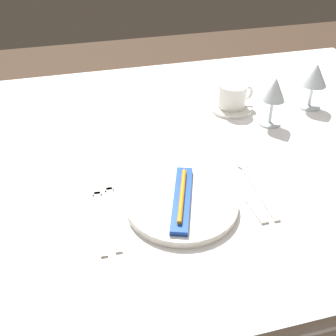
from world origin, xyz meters
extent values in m
plane|color=#4C3828|center=(0.00, 0.00, 0.00)|extent=(6.00, 6.00, 0.00)
cube|color=white|center=(0.00, 0.00, 0.72)|extent=(1.80, 1.10, 0.04)
cube|color=white|center=(0.00, 0.55, 0.61)|extent=(1.80, 0.01, 0.18)
cylinder|color=brown|center=(0.80, 0.45, 0.35)|extent=(0.07, 0.07, 0.70)
cylinder|color=white|center=(0.03, -0.23, 0.75)|extent=(0.24, 0.24, 0.02)
cube|color=blue|center=(0.03, -0.23, 0.76)|extent=(0.10, 0.21, 0.01)
cylinder|color=orange|center=(0.03, -0.23, 0.78)|extent=(0.07, 0.16, 0.01)
cube|color=beige|center=(-0.12, -0.23, 0.74)|extent=(0.02, 0.20, 0.00)
cube|color=beige|center=(-0.11, -0.12, 0.74)|extent=(0.02, 0.04, 0.00)
cube|color=beige|center=(-0.14, -0.23, 0.74)|extent=(0.02, 0.19, 0.00)
cube|color=beige|center=(-0.14, -0.13, 0.74)|extent=(0.02, 0.04, 0.00)
cube|color=beige|center=(0.18, -0.24, 0.74)|extent=(0.03, 0.17, 0.00)
cube|color=beige|center=(0.18, -0.14, 0.74)|extent=(0.02, 0.06, 0.00)
cube|color=beige|center=(0.22, -0.23, 0.74)|extent=(0.02, 0.19, 0.00)
ellipsoid|color=beige|center=(0.22, -0.12, 0.74)|extent=(0.03, 0.04, 0.01)
cylinder|color=white|center=(0.30, 0.16, 0.74)|extent=(0.13, 0.13, 0.01)
cylinder|color=white|center=(0.30, 0.16, 0.78)|extent=(0.08, 0.08, 0.07)
torus|color=white|center=(0.34, 0.16, 0.79)|extent=(0.05, 0.01, 0.05)
cylinder|color=silver|center=(0.38, 0.05, 0.74)|extent=(0.06, 0.06, 0.01)
cylinder|color=silver|center=(0.38, 0.05, 0.78)|extent=(0.01, 0.01, 0.07)
cone|color=silver|center=(0.38, 0.05, 0.85)|extent=(0.06, 0.06, 0.07)
cylinder|color=silver|center=(0.54, 0.12, 0.74)|extent=(0.07, 0.07, 0.01)
cylinder|color=silver|center=(0.54, 0.12, 0.78)|extent=(0.01, 0.01, 0.07)
cone|color=silver|center=(0.54, 0.12, 0.85)|extent=(0.08, 0.08, 0.07)
camera|label=1|loc=(-0.16, -0.86, 1.34)|focal=43.62mm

